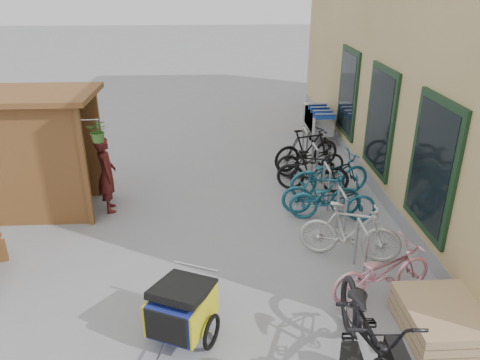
{
  "coord_description": "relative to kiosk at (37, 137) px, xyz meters",
  "views": [
    {
      "loc": [
        0.09,
        -6.11,
        4.36
      ],
      "look_at": [
        0.5,
        1.5,
        1.0
      ],
      "focal_mm": 35.0,
      "sensor_mm": 36.0,
      "label": 1
    }
  ],
  "objects": [
    {
      "name": "ground",
      "position": [
        3.28,
        -2.47,
        -1.55
      ],
      "size": [
        80.0,
        80.0,
        0.0
      ],
      "primitive_type": "plane",
      "color": "gray"
    },
    {
      "name": "kiosk",
      "position": [
        0.0,
        0.0,
        0.0
      ],
      "size": [
        2.49,
        1.65,
        2.4
      ],
      "color": "brown",
      "rests_on": "ground"
    },
    {
      "name": "bike_rack",
      "position": [
        5.58,
        -0.07,
        -1.04
      ],
      "size": [
        0.05,
        5.35,
        0.86
      ],
      "color": "#A5A8AD",
      "rests_on": "ground"
    },
    {
      "name": "pallet_stack",
      "position": [
        6.28,
        -3.87,
        -1.34
      ],
      "size": [
        1.0,
        1.2,
        0.4
      ],
      "color": "tan",
      "rests_on": "ground"
    },
    {
      "name": "shopping_carts",
      "position": [
        6.28,
        4.18,
        -0.97
      ],
      "size": [
        0.56,
        1.88,
        1.0
      ],
      "color": "silver",
      "rests_on": "ground"
    },
    {
      "name": "child_trailer",
      "position": [
        2.88,
        -3.77,
        -1.07
      ],
      "size": [
        0.98,
        1.48,
        0.87
      ],
      "rotation": [
        0.0,
        0.0,
        -0.42
      ],
      "color": "navy",
      "rests_on": "ground"
    },
    {
      "name": "cargo_bike",
      "position": [
        5.04,
        -4.48,
        -0.96
      ],
      "size": [
        0.9,
        2.3,
        1.19
      ],
      "rotation": [
        0.0,
        0.0,
        -0.05
      ],
      "color": "black",
      "rests_on": "ground"
    },
    {
      "name": "person_kiosk",
      "position": [
        1.21,
        -0.04,
        -0.78
      ],
      "size": [
        0.52,
        0.65,
        1.55
      ],
      "primitive_type": "imported",
      "rotation": [
        0.0,
        0.0,
        1.86
      ],
      "color": "maroon",
      "rests_on": "ground"
    },
    {
      "name": "bike_0",
      "position": [
        5.72,
        -3.06,
        -1.12
      ],
      "size": [
        1.74,
        1.03,
        0.86
      ],
      "primitive_type": "imported",
      "rotation": [
        0.0,
        0.0,
        1.87
      ],
      "color": "pink",
      "rests_on": "ground"
    },
    {
      "name": "bike_1",
      "position": [
        5.53,
        -2.02,
        -1.05
      ],
      "size": [
        1.72,
        0.98,
        1.0
      ],
      "primitive_type": "imported",
      "rotation": [
        0.0,
        0.0,
        1.24
      ],
      "color": "#BABBB7",
      "rests_on": "ground"
    },
    {
      "name": "bike_2",
      "position": [
        5.56,
        -0.7,
        -1.12
      ],
      "size": [
        1.71,
        0.81,
        0.86
      ],
      "primitive_type": "imported",
      "rotation": [
        0.0,
        0.0,
        1.42
      ],
      "color": "#1A5469",
      "rests_on": "ground"
    },
    {
      "name": "bike_3",
      "position": [
        5.39,
        -0.48,
        -1.09
      ],
      "size": [
        1.59,
        0.65,
        0.93
      ],
      "primitive_type": "imported",
      "rotation": [
        0.0,
        0.0,
        1.43
      ],
      "color": "#1A5469",
      "rests_on": "ground"
    },
    {
      "name": "bike_4",
      "position": [
        5.76,
        0.43,
        -1.08
      ],
      "size": [
        1.88,
        0.99,
        0.94
      ],
      "primitive_type": "imported",
      "rotation": [
        0.0,
        0.0,
        1.79
      ],
      "color": "#1A5469",
      "rests_on": "ground"
    },
    {
      "name": "bike_5",
      "position": [
        5.44,
        0.61,
        -1.08
      ],
      "size": [
        1.62,
        0.81,
        0.94
      ],
      "primitive_type": "imported",
      "rotation": [
        0.0,
        0.0,
        1.32
      ],
      "color": "black",
      "rests_on": "ground"
    },
    {
      "name": "bike_6",
      "position": [
        5.56,
        1.47,
        -1.13
      ],
      "size": [
        1.62,
        0.63,
        0.84
      ],
      "primitive_type": "imported",
      "rotation": [
        0.0,
        0.0,
        1.62
      ],
      "color": "black",
      "rests_on": "ground"
    },
    {
      "name": "bike_7",
      "position": [
        5.54,
        1.87,
        -1.04
      ],
      "size": [
        1.78,
        1.01,
        1.03
      ],
      "primitive_type": "imported",
      "rotation": [
        0.0,
        0.0,
        1.9
      ],
      "color": "black",
      "rests_on": "ground"
    }
  ]
}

